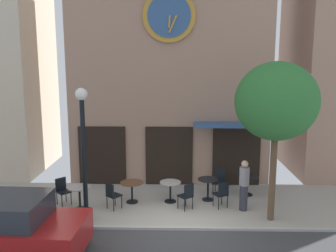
{
  "coord_description": "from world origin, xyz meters",
  "views": [
    {
      "loc": [
        -0.16,
        -9.83,
        4.81
      ],
      "look_at": [
        -0.41,
        2.01,
        2.69
      ],
      "focal_mm": 39.1,
      "sensor_mm": 36.0,
      "label": 1
    }
  ],
  "objects": [
    {
      "name": "cafe_chair_left_end",
      "position": [
        0.22,
        1.46,
        0.53
      ],
      "size": [
        0.56,
        0.56,
        0.9
      ],
      "color": "black",
      "rests_on": "ground_plane"
    },
    {
      "name": "cafe_chair_by_entrance",
      "position": [
        1.37,
        1.64,
        0.53
      ],
      "size": [
        0.54,
        0.54,
        0.9
      ],
      "color": "black",
      "rests_on": "ground_plane"
    },
    {
      "name": "cafe_chair_facing_wall",
      "position": [
        1.46,
        3.06,
        0.53
      ],
      "size": [
        0.51,
        0.51,
        0.9
      ],
      "color": "black",
      "rests_on": "ground_plane"
    },
    {
      "name": "cafe_table_center",
      "position": [
        -3.28,
        1.44,
        0.56
      ],
      "size": [
        0.75,
        0.75,
        0.77
      ],
      "color": "black",
      "rests_on": "ground_plane"
    },
    {
      "name": "street_tree",
      "position": [
        2.77,
        0.78,
        3.63
      ],
      "size": [
        2.43,
        2.18,
        4.8
      ],
      "color": "brown",
      "rests_on": "ground_plane"
    },
    {
      "name": "cafe_table_center_right",
      "position": [
        0.97,
        2.33,
        0.54
      ],
      "size": [
        0.71,
        0.71,
        0.77
      ],
      "color": "black",
      "rests_on": "ground_plane"
    },
    {
      "name": "street_lamp",
      "position": [
        -2.88,
        0.62,
        2.05
      ],
      "size": [
        0.36,
        0.36,
        4.04
      ],
      "color": "black",
      "rests_on": "ground_plane"
    },
    {
      "name": "pedestrian_grey",
      "position": [
        2.06,
        1.48,
        0.86
      ],
      "size": [
        0.45,
        0.45,
        1.67
      ],
      "color": "#2D2D38",
      "rests_on": "ground_plane"
    },
    {
      "name": "cafe_chair_facing_street",
      "position": [
        -3.98,
        1.87,
        0.53
      ],
      "size": [
        0.57,
        0.57,
        0.9
      ],
      "color": "black",
      "rests_on": "ground_plane"
    },
    {
      "name": "cafe_table_center_left",
      "position": [
        2.44,
        2.84,
        0.55
      ],
      "size": [
        0.77,
        0.77,
        0.74
      ],
      "color": "black",
      "rests_on": "ground_plane"
    },
    {
      "name": "cafe_chair_corner",
      "position": [
        -2.22,
        1.46,
        0.53
      ],
      "size": [
        0.56,
        0.56,
        0.9
      ],
      "color": "black",
      "rests_on": "ground_plane"
    },
    {
      "name": "cafe_table_leftmost",
      "position": [
        -1.65,
        2.07,
        0.54
      ],
      "size": [
        0.79,
        0.79,
        0.72
      ],
      "color": "black",
      "rests_on": "ground_plane"
    },
    {
      "name": "ground_plane",
      "position": [
        0.0,
        -1.04,
        -0.02
      ],
      "size": [
        26.61,
        10.15,
        0.13
      ],
      "color": "#9E998E"
    },
    {
      "name": "clock_building",
      "position": [
        -0.41,
        5.38,
        5.73
      ],
      "size": [
        7.83,
        4.11,
        11.08
      ],
      "color": "#9E7A66",
      "rests_on": "ground_plane"
    },
    {
      "name": "cafe_table_rightmost",
      "position": [
        -0.33,
        2.14,
        0.51
      ],
      "size": [
        0.73,
        0.73,
        0.72
      ],
      "color": "black",
      "rests_on": "ground_plane"
    }
  ]
}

